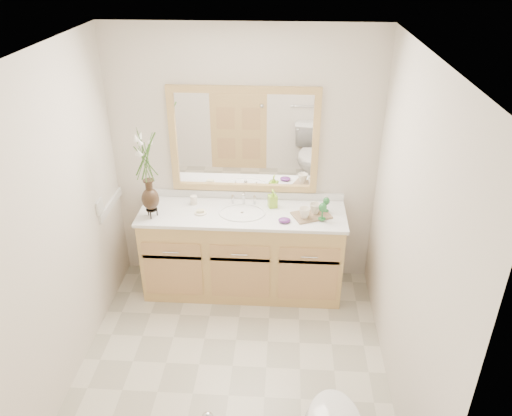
# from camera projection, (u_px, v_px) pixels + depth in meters

# --- Properties ---
(floor) EXTENTS (2.60, 2.60, 0.00)m
(floor) POSITION_uv_depth(u_px,v_px,m) (233.00, 366.00, 3.94)
(floor) COLOR beige
(floor) RESTS_ON ground
(ceiling) EXTENTS (2.40, 2.60, 0.02)m
(ceiling) POSITION_uv_depth(u_px,v_px,m) (223.00, 55.00, 2.79)
(ceiling) COLOR white
(ceiling) RESTS_ON wall_back
(wall_back) EXTENTS (2.40, 0.02, 2.40)m
(wall_back) POSITION_uv_depth(u_px,v_px,m) (244.00, 161.00, 4.51)
(wall_back) COLOR silver
(wall_back) RESTS_ON floor
(wall_front) EXTENTS (2.40, 0.02, 2.40)m
(wall_front) POSITION_uv_depth(u_px,v_px,m) (197.00, 391.00, 2.23)
(wall_front) COLOR silver
(wall_front) RESTS_ON floor
(wall_left) EXTENTS (0.02, 2.60, 2.40)m
(wall_left) POSITION_uv_depth(u_px,v_px,m) (55.00, 231.00, 3.43)
(wall_left) COLOR silver
(wall_left) RESTS_ON floor
(wall_right) EXTENTS (0.02, 2.60, 2.40)m
(wall_right) POSITION_uv_depth(u_px,v_px,m) (409.00, 243.00, 3.30)
(wall_right) COLOR silver
(wall_right) RESTS_ON floor
(vanity) EXTENTS (1.80, 0.55, 0.80)m
(vanity) POSITION_uv_depth(u_px,v_px,m) (243.00, 252.00, 4.64)
(vanity) COLOR tan
(vanity) RESTS_ON floor
(counter) EXTENTS (1.84, 0.57, 0.03)m
(counter) POSITION_uv_depth(u_px,v_px,m) (242.00, 214.00, 4.44)
(counter) COLOR white
(counter) RESTS_ON vanity
(sink) EXTENTS (0.38, 0.34, 0.23)m
(sink) POSITION_uv_depth(u_px,v_px,m) (242.00, 218.00, 4.44)
(sink) COLOR white
(sink) RESTS_ON counter
(mirror) EXTENTS (1.32, 0.04, 0.97)m
(mirror) POSITION_uv_depth(u_px,v_px,m) (244.00, 141.00, 4.39)
(mirror) COLOR white
(mirror) RESTS_ON wall_back
(switch_plate) EXTENTS (0.02, 0.12, 0.12)m
(switch_plate) POSITION_uv_depth(u_px,v_px,m) (100.00, 207.00, 4.21)
(switch_plate) COLOR white
(switch_plate) RESTS_ON wall_left
(door) EXTENTS (0.80, 0.03, 2.00)m
(door) POSITION_uv_depth(u_px,v_px,m) (137.00, 415.00, 2.35)
(door) COLOR tan
(door) RESTS_ON floor
(flower_vase) EXTENTS (0.18, 0.18, 0.73)m
(flower_vase) POSITION_uv_depth(u_px,v_px,m) (146.00, 164.00, 4.13)
(flower_vase) COLOR black
(flower_vase) RESTS_ON counter
(tumbler) EXTENTS (0.06, 0.06, 0.08)m
(tumbler) POSITION_uv_depth(u_px,v_px,m) (194.00, 200.00, 4.55)
(tumbler) COLOR white
(tumbler) RESTS_ON counter
(soap_dish) EXTENTS (0.11, 0.11, 0.03)m
(soap_dish) POSITION_uv_depth(u_px,v_px,m) (200.00, 212.00, 4.41)
(soap_dish) COLOR white
(soap_dish) RESTS_ON counter
(soap_bottle) EXTENTS (0.09, 0.09, 0.15)m
(soap_bottle) POSITION_uv_depth(u_px,v_px,m) (273.00, 199.00, 4.49)
(soap_bottle) COLOR #90C72E
(soap_bottle) RESTS_ON counter
(purple_dish) EXTENTS (0.13, 0.12, 0.04)m
(purple_dish) POSITION_uv_depth(u_px,v_px,m) (284.00, 220.00, 4.27)
(purple_dish) COLOR #5A2571
(purple_dish) RESTS_ON counter
(tray) EXTENTS (0.37, 0.32, 0.02)m
(tray) POSITION_uv_depth(u_px,v_px,m) (311.00, 215.00, 4.37)
(tray) COLOR brown
(tray) RESTS_ON counter
(mug_left) EXTENTS (0.12, 0.12, 0.10)m
(mug_left) POSITION_uv_depth(u_px,v_px,m) (305.00, 213.00, 4.29)
(mug_left) COLOR white
(mug_left) RESTS_ON tray
(mug_right) EXTENTS (0.12, 0.12, 0.10)m
(mug_right) POSITION_uv_depth(u_px,v_px,m) (315.00, 208.00, 4.36)
(mug_right) COLOR white
(mug_right) RESTS_ON tray
(goblet_front) EXTENTS (0.07, 0.07, 0.16)m
(goblet_front) POSITION_uv_depth(u_px,v_px,m) (323.00, 208.00, 4.24)
(goblet_front) COLOR #236A2F
(goblet_front) RESTS_ON tray
(goblet_back) EXTENTS (0.06, 0.06, 0.13)m
(goblet_back) POSITION_uv_depth(u_px,v_px,m) (326.00, 202.00, 4.38)
(goblet_back) COLOR #236A2F
(goblet_back) RESTS_ON tray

